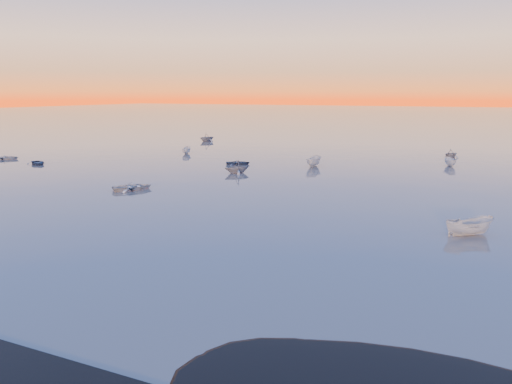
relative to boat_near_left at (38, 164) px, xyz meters
The scene contains 5 objects.
ground 74.78m from the boat_near_left, 55.89° to the left, with size 600.00×600.00×0.00m, color #625A51.
mud_lobes 57.32m from the boat_near_left, 42.98° to the right, with size 140.00×6.00×0.07m, color black, non-canonical shape.
moored_fleet 44.51m from the boat_near_left, 19.59° to the left, with size 124.00×58.00×1.20m, color silver, non-canonical shape.
boat_near_left is the anchor object (origin of this frame).
boat_near_center 63.45m from the boat_near_left, 12.82° to the right, with size 4.06×1.72×1.40m, color silver.
Camera 1 is at (20.65, -16.82, 10.88)m, focal length 35.00 mm.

